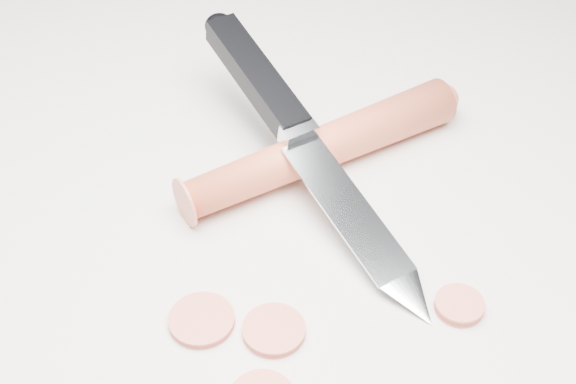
# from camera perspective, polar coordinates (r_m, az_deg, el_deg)

# --- Properties ---
(ground) EXTENTS (2.40, 2.40, 0.00)m
(ground) POSITION_cam_1_polar(r_m,az_deg,el_deg) (0.54, 2.12, -5.01)
(ground) COLOR silver
(ground) RESTS_ON ground
(carrot) EXTENTS (0.20, 0.16, 0.03)m
(carrot) POSITION_cam_1_polar(r_m,az_deg,el_deg) (0.59, 2.45, 3.17)
(carrot) COLOR #D44C2B
(carrot) RESTS_ON ground
(carrot_slice_0) EXTENTS (0.04, 0.04, 0.01)m
(carrot_slice_0) POSITION_cam_1_polar(r_m,az_deg,el_deg) (0.50, -6.16, -9.04)
(carrot_slice_0) COLOR #E6644B
(carrot_slice_0) RESTS_ON ground
(carrot_slice_1) EXTENTS (0.03, 0.03, 0.01)m
(carrot_slice_1) POSITION_cam_1_polar(r_m,az_deg,el_deg) (0.52, 12.08, -7.89)
(carrot_slice_1) COLOR #E6644B
(carrot_slice_1) RESTS_ON ground
(carrot_slice_4) EXTENTS (0.04, 0.04, 0.01)m
(carrot_slice_4) POSITION_cam_1_polar(r_m,az_deg,el_deg) (0.50, -1.01, -9.80)
(carrot_slice_4) COLOR #E6644B
(carrot_slice_4) RESTS_ON ground
(kitchen_knife) EXTENTS (0.20, 0.26, 0.07)m
(kitchen_knife) POSITION_cam_1_polar(r_m,az_deg,el_deg) (0.56, 1.64, 3.26)
(kitchen_knife) COLOR #BABCC1
(kitchen_knife) RESTS_ON ground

